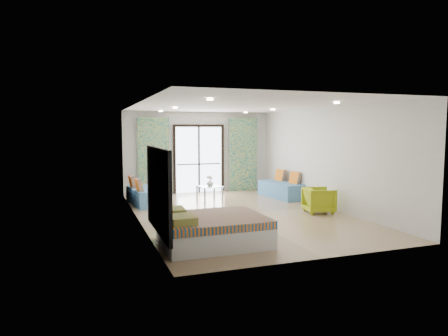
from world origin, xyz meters
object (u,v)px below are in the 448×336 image
object	(u,v)px
coffee_table	(210,188)
armchair	(319,199)
bed	(212,229)
daybed_left	(143,196)
daybed_right	(281,189)

from	to	relation	value
coffee_table	armchair	xyz separation A→B (m)	(2.10, -2.61, -0.03)
bed	armchair	bearing A→B (deg)	27.12
armchair	daybed_left	bearing A→B (deg)	68.29
daybed_left	coffee_table	size ratio (longest dim) A/B	2.24
daybed_left	armchair	bearing A→B (deg)	-39.24
daybed_left	coffee_table	xyz separation A→B (m)	(1.96, -0.01, 0.14)
armchair	coffee_table	bearing A→B (deg)	49.89
daybed_right	armchair	world-z (taller)	daybed_right
bed	armchair	size ratio (longest dim) A/B	2.66
bed	armchair	xyz separation A→B (m)	(3.42, 1.75, 0.08)
daybed_left	daybed_right	distance (m)	4.24
daybed_left	armchair	distance (m)	4.83
bed	coffee_table	world-z (taller)	coffee_table
bed	daybed_right	bearing A→B (deg)	48.93
daybed_left	armchair	xyz separation A→B (m)	(4.06, -2.61, 0.10)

